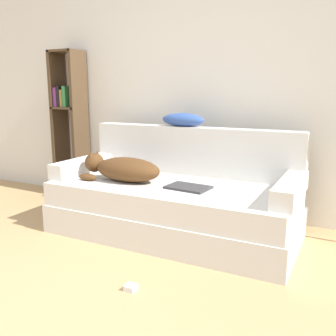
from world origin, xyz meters
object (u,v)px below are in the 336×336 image
(dog, at_px, (122,169))
(throw_pillow, at_px, (183,120))
(couch, at_px, (173,209))
(bookshelf, at_px, (69,117))
(power_adapter, at_px, (131,288))
(laptop, at_px, (188,187))

(dog, relative_size, throw_pillow, 1.78)
(couch, relative_size, throw_pillow, 4.92)
(dog, height_order, bookshelf, bookshelf)
(dog, xyz_separation_m, power_adapter, (0.60, -0.84, -0.52))
(dog, bearing_deg, power_adapter, -54.29)
(power_adapter, bearing_deg, dog, 125.71)
(dog, height_order, power_adapter, dog)
(couch, distance_m, bookshelf, 1.79)
(laptop, xyz_separation_m, bookshelf, (-1.73, 0.63, 0.46))
(laptop, distance_m, bookshelf, 1.89)
(couch, distance_m, laptop, 0.30)
(bookshelf, relative_size, power_adapter, 23.82)
(power_adapter, bearing_deg, laptop, 90.27)
(power_adapter, bearing_deg, bookshelf, 139.36)
(laptop, distance_m, throw_pillow, 0.74)
(bookshelf, bearing_deg, laptop, -20.03)
(throw_pillow, height_order, power_adapter, throw_pillow)
(throw_pillow, bearing_deg, bookshelf, 174.37)
(dog, bearing_deg, couch, 12.35)
(dog, relative_size, laptop, 2.07)
(laptop, relative_size, power_adapter, 5.19)
(laptop, height_order, bookshelf, bookshelf)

